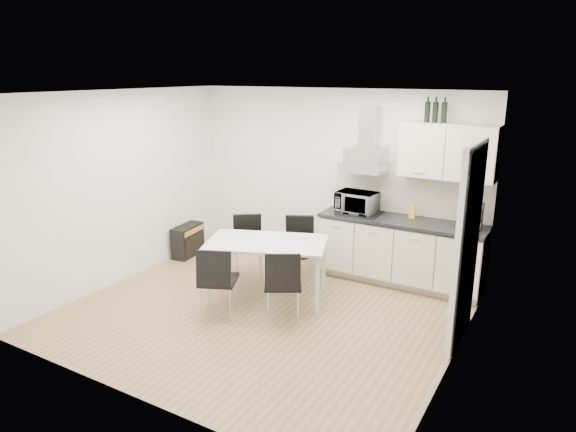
% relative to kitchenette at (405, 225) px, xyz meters
% --- Properties ---
extents(ground, '(4.50, 4.50, 0.00)m').
position_rel_kitchenette_xyz_m(ground, '(-1.18, -1.73, -0.83)').
color(ground, tan).
rests_on(ground, ground).
extents(wall_back, '(4.50, 0.10, 2.60)m').
position_rel_kitchenette_xyz_m(wall_back, '(-1.18, 0.27, 0.47)').
color(wall_back, white).
rests_on(wall_back, ground).
extents(wall_front, '(4.50, 0.10, 2.60)m').
position_rel_kitchenette_xyz_m(wall_front, '(-1.18, -3.73, 0.47)').
color(wall_front, white).
rests_on(wall_front, ground).
extents(wall_left, '(0.10, 4.00, 2.60)m').
position_rel_kitchenette_xyz_m(wall_left, '(-3.43, -1.73, 0.47)').
color(wall_left, white).
rests_on(wall_left, ground).
extents(wall_right, '(0.10, 4.00, 2.60)m').
position_rel_kitchenette_xyz_m(wall_right, '(1.07, -1.73, 0.47)').
color(wall_right, white).
rests_on(wall_right, ground).
extents(ceiling, '(4.50, 4.50, 0.00)m').
position_rel_kitchenette_xyz_m(ceiling, '(-1.18, -1.73, 1.77)').
color(ceiling, white).
rests_on(ceiling, wall_back).
extents(doorway, '(0.08, 1.04, 2.10)m').
position_rel_kitchenette_xyz_m(doorway, '(1.03, -1.18, 0.22)').
color(doorway, white).
rests_on(doorway, ground).
extents(kitchenette, '(2.22, 0.64, 2.52)m').
position_rel_kitchenette_xyz_m(kitchenette, '(0.00, 0.00, 0.00)').
color(kitchenette, beige).
rests_on(kitchenette, ground).
extents(dining_table, '(1.70, 1.32, 0.75)m').
position_rel_kitchenette_xyz_m(dining_table, '(-1.38, -1.31, -0.15)').
color(dining_table, white).
rests_on(dining_table, ground).
extents(chair_far_left, '(0.65, 0.66, 0.88)m').
position_rel_kitchenette_xyz_m(chair_far_left, '(-1.95, -0.89, -0.39)').
color(chair_far_left, black).
rests_on(chair_far_left, ground).
extents(chair_far_right, '(0.61, 0.64, 0.88)m').
position_rel_kitchenette_xyz_m(chair_far_right, '(-1.31, -0.59, -0.39)').
color(chair_far_right, black).
rests_on(chair_far_right, ground).
extents(chair_near_left, '(0.61, 0.64, 0.88)m').
position_rel_kitchenette_xyz_m(chair_near_left, '(-1.58, -2.05, -0.39)').
color(chair_near_left, black).
rests_on(chair_near_left, ground).
extents(chair_near_right, '(0.63, 0.65, 0.88)m').
position_rel_kitchenette_xyz_m(chair_near_right, '(-0.87, -1.76, -0.39)').
color(chair_near_right, black).
rests_on(chair_near_right, ground).
extents(guitar_amp, '(0.33, 0.62, 0.49)m').
position_rel_kitchenette_xyz_m(guitar_amp, '(-3.29, -0.63, -0.58)').
color(guitar_amp, black).
rests_on(guitar_amp, ground).
extents(floor_speaker, '(0.20, 0.19, 0.26)m').
position_rel_kitchenette_xyz_m(floor_speaker, '(-1.64, 0.17, -0.70)').
color(floor_speaker, black).
rests_on(floor_speaker, ground).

